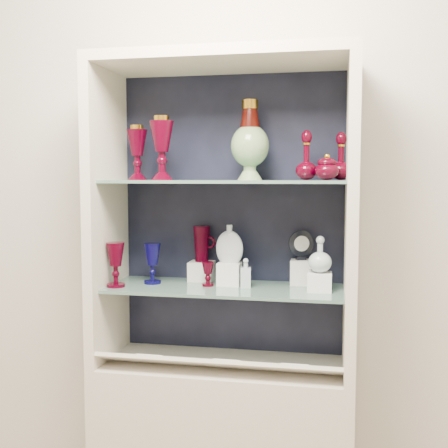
% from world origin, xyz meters
% --- Properties ---
extents(wall_back, '(3.50, 0.02, 2.80)m').
position_xyz_m(wall_back, '(0.00, 1.75, 1.40)').
color(wall_back, beige).
rests_on(wall_back, ground).
extents(cabinet_back_panel, '(0.98, 0.02, 1.15)m').
position_xyz_m(cabinet_back_panel, '(0.00, 1.72, 1.32)').
color(cabinet_back_panel, black).
rests_on(cabinet_back_panel, cabinet_base).
extents(cabinet_side_left, '(0.04, 0.40, 1.15)m').
position_xyz_m(cabinet_side_left, '(-0.48, 1.53, 1.32)').
color(cabinet_side_left, beige).
rests_on(cabinet_side_left, cabinet_base).
extents(cabinet_side_right, '(0.04, 0.40, 1.15)m').
position_xyz_m(cabinet_side_right, '(0.48, 1.53, 1.32)').
color(cabinet_side_right, beige).
rests_on(cabinet_side_right, cabinet_base).
extents(cabinet_top_cap, '(1.00, 0.40, 0.04)m').
position_xyz_m(cabinet_top_cap, '(0.00, 1.53, 1.92)').
color(cabinet_top_cap, beige).
rests_on(cabinet_top_cap, cabinet_side_left).
extents(shelf_lower, '(0.92, 0.34, 0.01)m').
position_xyz_m(shelf_lower, '(0.00, 1.55, 1.04)').
color(shelf_lower, slate).
rests_on(shelf_lower, cabinet_side_left).
extents(shelf_upper, '(0.92, 0.34, 0.01)m').
position_xyz_m(shelf_upper, '(0.00, 1.55, 1.46)').
color(shelf_upper, slate).
rests_on(shelf_upper, cabinet_side_left).
extents(label_ledge, '(0.92, 0.17, 0.09)m').
position_xyz_m(label_ledge, '(0.00, 1.42, 0.78)').
color(label_ledge, beige).
rests_on(label_ledge, cabinet_base).
extents(label_card_0, '(0.10, 0.06, 0.03)m').
position_xyz_m(label_card_0, '(-0.26, 1.42, 0.80)').
color(label_card_0, white).
rests_on(label_card_0, label_ledge).
extents(label_card_1, '(0.10, 0.06, 0.03)m').
position_xyz_m(label_card_1, '(0.04, 1.42, 0.80)').
color(label_card_1, white).
rests_on(label_card_1, label_ledge).
extents(label_card_2, '(0.10, 0.06, 0.03)m').
position_xyz_m(label_card_2, '(0.29, 1.42, 0.80)').
color(label_card_2, white).
rests_on(label_card_2, label_ledge).
extents(pedestal_lamp_left, '(0.10, 0.10, 0.24)m').
position_xyz_m(pedestal_lamp_left, '(-0.24, 1.49, 1.59)').
color(pedestal_lamp_left, '#3F0011').
rests_on(pedestal_lamp_left, shelf_upper).
extents(pedestal_lamp_right, '(0.10, 0.10, 0.22)m').
position_xyz_m(pedestal_lamp_right, '(-0.38, 1.60, 1.58)').
color(pedestal_lamp_right, '#3F0011').
rests_on(pedestal_lamp_right, shelf_upper).
extents(enamel_urn, '(0.16, 0.16, 0.31)m').
position_xyz_m(enamel_urn, '(0.09, 1.59, 1.62)').
color(enamel_urn, '#094F24').
rests_on(enamel_urn, shelf_upper).
extents(ruby_decanter_a, '(0.08, 0.08, 0.21)m').
position_xyz_m(ruby_decanter_a, '(0.31, 1.57, 1.58)').
color(ruby_decanter_a, '#470010').
rests_on(ruby_decanter_a, shelf_upper).
extents(ruby_decanter_b, '(0.09, 0.09, 0.19)m').
position_xyz_m(ruby_decanter_b, '(0.44, 1.60, 1.57)').
color(ruby_decanter_b, '#470010').
rests_on(ruby_decanter_b, shelf_upper).
extents(lidded_bowl, '(0.10, 0.10, 0.10)m').
position_xyz_m(lidded_bowl, '(0.39, 1.52, 1.52)').
color(lidded_bowl, '#470010').
rests_on(lidded_bowl, shelf_upper).
extents(cobalt_goblet, '(0.09, 0.09, 0.16)m').
position_xyz_m(cobalt_goblet, '(-0.30, 1.56, 1.13)').
color(cobalt_goblet, '#0A0644').
rests_on(cobalt_goblet, shelf_lower).
extents(ruby_goblet_tall, '(0.08, 0.08, 0.18)m').
position_xyz_m(ruby_goblet_tall, '(-0.42, 1.47, 1.14)').
color(ruby_goblet_tall, '#3F0011').
rests_on(ruby_goblet_tall, shelf_lower).
extents(ruby_goblet_small, '(0.06, 0.06, 0.10)m').
position_xyz_m(ruby_goblet_small, '(-0.07, 1.55, 1.10)').
color(ruby_goblet_small, '#470010').
rests_on(ruby_goblet_small, shelf_lower).
extents(riser_ruby_pitcher, '(0.10, 0.10, 0.08)m').
position_xyz_m(riser_ruby_pitcher, '(-0.12, 1.66, 1.09)').
color(riser_ruby_pitcher, silver).
rests_on(riser_ruby_pitcher, shelf_lower).
extents(ruby_pitcher, '(0.12, 0.08, 0.15)m').
position_xyz_m(ruby_pitcher, '(-0.12, 1.66, 1.20)').
color(ruby_pitcher, '#3F0011').
rests_on(ruby_pitcher, riser_ruby_pitcher).
extents(clear_square_bottle, '(0.05, 0.05, 0.12)m').
position_xyz_m(clear_square_bottle, '(0.08, 1.55, 1.11)').
color(clear_square_bottle, '#A4B7BE').
rests_on(clear_square_bottle, shelf_lower).
extents(riser_flat_flask, '(0.09, 0.09, 0.09)m').
position_xyz_m(riser_flat_flask, '(0.01, 1.59, 1.09)').
color(riser_flat_flask, silver).
rests_on(riser_flat_flask, shelf_lower).
extents(flat_flask, '(0.12, 0.06, 0.16)m').
position_xyz_m(flat_flask, '(0.01, 1.59, 1.22)').
color(flat_flask, silver).
rests_on(flat_flask, riser_flat_flask).
extents(riser_clear_round_decanter, '(0.09, 0.09, 0.07)m').
position_xyz_m(riser_clear_round_decanter, '(0.37, 1.54, 1.08)').
color(riser_clear_round_decanter, silver).
rests_on(riser_clear_round_decanter, shelf_lower).
extents(clear_round_decanter, '(0.09, 0.09, 0.13)m').
position_xyz_m(clear_round_decanter, '(0.37, 1.54, 1.19)').
color(clear_round_decanter, '#A4B7BE').
rests_on(clear_round_decanter, riser_clear_round_decanter).
extents(riser_cameo_medallion, '(0.08, 0.08, 0.10)m').
position_xyz_m(riser_cameo_medallion, '(0.29, 1.65, 1.10)').
color(riser_cameo_medallion, silver).
rests_on(riser_cameo_medallion, shelf_lower).
extents(cameo_medallion, '(0.11, 0.07, 0.12)m').
position_xyz_m(cameo_medallion, '(0.29, 1.65, 1.21)').
color(cameo_medallion, black).
rests_on(cameo_medallion, riser_cameo_medallion).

